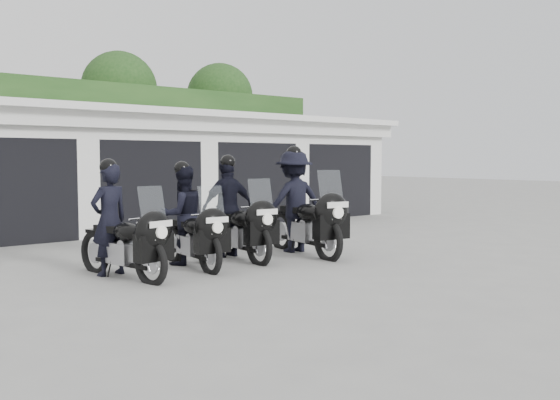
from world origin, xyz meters
TOP-DOWN VIEW (x-y plane):
  - ground at (0.00, 0.00)m, footprint 80.00×80.00m
  - garage_block at (-0.00, 8.06)m, footprint 16.40×6.80m
  - background_vegetation at (0.37, 12.92)m, footprint 20.00×3.90m
  - police_bike_a at (-2.78, 1.00)m, footprint 0.88×2.09m
  - police_bike_b at (-1.51, 1.24)m, footprint 0.85×2.06m
  - police_bike_c at (-0.47, 1.42)m, footprint 1.07×2.19m
  - police_bike_d at (0.81, 1.10)m, footprint 1.32×2.38m

SIDE VIEW (x-z plane):
  - ground at x=0.00m, z-range 0.00..0.00m
  - police_bike_a at x=-2.78m, z-range -0.19..1.64m
  - police_bike_b at x=-1.51m, z-range -0.14..1.65m
  - police_bike_c at x=-0.47m, z-range -0.15..1.76m
  - police_bike_d at x=0.81m, z-range -0.15..1.93m
  - garage_block at x=0.00m, z-range -0.06..2.90m
  - background_vegetation at x=0.37m, z-range -0.13..5.67m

